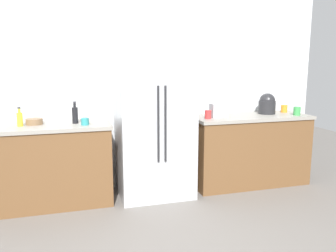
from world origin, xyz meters
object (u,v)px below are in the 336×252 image
rice_cooker (267,104)px  bowl_a (34,122)px  cup_b (284,109)px  cup_c (297,111)px  refrigerator (154,119)px  cup_d (208,114)px  bottle_b (20,119)px  bottle_a (75,115)px  cup_a (85,121)px  toaster (219,110)px

rice_cooker → bowl_a: size_ratio=1.51×
cup_b → cup_c: size_ratio=0.92×
refrigerator → cup_d: (0.66, -0.06, 0.04)m
bottle_b → cup_c: bottle_b is taller
bottle_a → bowl_a: size_ratio=1.37×
bottle_b → cup_b: 3.35m
bottle_b → cup_a: 0.68m
rice_cooker → cup_d: bearing=-169.8°
cup_b → cup_a: bearing=-174.7°
bowl_a → bottle_a: bearing=-7.1°
cup_a → bottle_b: bearing=170.6°
bottle_a → cup_b: bearing=2.3°
bottle_b → cup_b: bearing=2.4°
toaster → cup_b: toaster is taller
rice_cooker → cup_b: (0.30, 0.05, -0.08)m
refrigerator → cup_c: bearing=-3.6°
cup_b → cup_d: (-1.21, -0.22, 0.00)m
cup_c → bowl_a: bearing=176.1°
bottle_a → cup_b: size_ratio=2.48×
cup_a → bowl_a: 0.57m
cup_b → toaster: bearing=-171.6°
cup_c → bottle_a: bearing=176.5°
bottle_a → cup_a: bearing=-54.1°
refrigerator → cup_c: size_ratio=17.11×
rice_cooker → cup_d: rice_cooker is taller
bottle_a → bottle_b: (-0.57, -0.03, -0.02)m
refrigerator → toaster: bearing=0.4°
toaster → cup_d: (-0.17, -0.06, -0.03)m
rice_cooker → cup_c: (0.30, -0.22, -0.07)m
bottle_b → cup_a: (0.67, -0.11, -0.04)m
bottle_a → bottle_b: 0.57m
cup_a → cup_c: bearing=-0.6°
bottle_a → cup_d: 1.56m
rice_cooker → cup_c: bearing=-36.6°
rice_cooker → cup_a: rice_cooker is taller
refrigerator → cup_a: 0.80m
bottle_a → bottle_b: size_ratio=1.20×
rice_cooker → bottle_a: bearing=-178.7°
cup_d → toaster: bearing=20.7°
toaster → cup_b: bearing=8.4°
refrigerator → cup_b: (1.87, 0.16, 0.04)m
refrigerator → rice_cooker: bearing=3.8°
bottle_a → bowl_a: bottle_a is taller
bowl_a → cup_b: bearing=1.0°
rice_cooker → bottle_b: (-3.04, -0.08, -0.05)m
cup_c → toaster: bearing=173.2°
bottle_a → bottle_b: bearing=-177.4°
toaster → cup_b: size_ratio=2.02×
cup_c → bottle_b: bearing=177.6°
cup_d → bowl_a: size_ratio=0.57×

